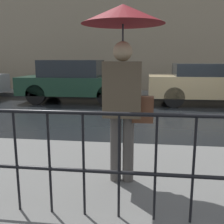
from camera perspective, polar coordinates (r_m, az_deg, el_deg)
The scene contains 7 objects.
ground_plane at distance 7.86m, azimuth 15.07°, elevation -0.54°, with size 80.00×80.00×0.00m, color black.
sidewalk_far at distance 11.84m, azimuth 12.53°, elevation 3.76°, with size 28.00×1.68×0.12m.
lane_marking at distance 7.86m, azimuth 15.07°, elevation -0.51°, with size 25.20×0.12×0.01m.
building_storefront at distance 12.85m, azimuth 12.78°, elevation 18.82°, with size 28.00×0.30×6.60m.
pedestrian at distance 2.97m, azimuth 2.48°, elevation 13.16°, with size 0.92×0.92×2.03m.
car_dark_green at distance 9.97m, azimuth -7.93°, elevation 6.77°, with size 4.11×1.85×1.55m.
car_tan at distance 9.89m, azimuth 20.69°, elevation 5.89°, with size 4.39×1.82×1.43m.
Camera 1 is at (-1.08, -7.63, 1.56)m, focal length 42.00 mm.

